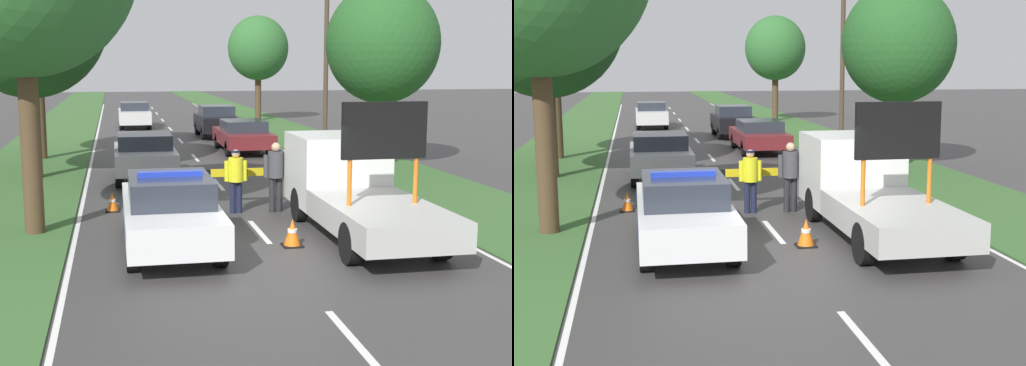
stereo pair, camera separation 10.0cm
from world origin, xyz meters
TOP-DOWN VIEW (x-y plane):
  - ground_plane at (0.00, 0.00)m, footprint 160.00×160.00m
  - lane_markings at (0.00, 16.66)m, footprint 8.04×70.31m
  - grass_verge_left at (-5.98, 20.00)m, footprint 3.81×120.00m
  - grass_verge_right at (5.98, 20.00)m, footprint 3.81×120.00m
  - police_car at (-2.04, 0.94)m, footprint 1.82×4.93m
  - work_truck at (2.04, 1.67)m, footprint 2.03×5.93m
  - road_barrier at (-0.21, 4.87)m, footprint 2.88×0.08m
  - police_officer at (-0.17, 4.07)m, footprint 0.57×0.36m
  - pedestrian_civilian at (0.83, 4.02)m, footprint 0.63×0.40m
  - traffic_cone_near_police at (-3.18, 4.83)m, footprint 0.34×0.34m
  - traffic_cone_centre_front at (3.21, 4.42)m, footprint 0.40×0.40m
  - traffic_cone_near_truck at (0.41, 0.62)m, footprint 0.41×0.41m
  - queued_car_sedan_silver at (-2.16, 9.63)m, footprint 1.88×4.17m
  - queued_car_wagon_maroon at (2.19, 16.14)m, footprint 1.92×4.70m
  - queued_car_sedan_black at (1.95, 22.44)m, footprint 1.83×4.22m
  - queued_car_van_white at (-1.94, 28.38)m, footprint 1.75×4.50m
  - roadside_tree_near_right at (6.02, 10.41)m, footprint 3.90×3.90m
  - roadside_tree_mid_left at (-5.60, 10.59)m, footprint 4.96×4.96m
  - roadside_tree_mid_right at (-5.87, 15.38)m, footprint 4.83×4.83m
  - roadside_tree_far_left at (5.98, 31.75)m, footprint 3.84×3.84m
  - utility_pole at (5.96, 16.85)m, footprint 1.20×0.20m

SIDE VIEW (x-z plane):
  - ground_plane at x=0.00m, z-range 0.00..0.00m
  - lane_markings at x=0.00m, z-range 0.00..0.01m
  - grass_verge_left at x=-5.98m, z-range 0.00..0.03m
  - grass_verge_right at x=5.98m, z-range 0.00..0.03m
  - traffic_cone_near_police at x=-3.18m, z-range 0.00..0.48m
  - traffic_cone_centre_front at x=3.21m, z-range 0.00..0.56m
  - traffic_cone_near_truck at x=0.41m, z-range 0.00..0.57m
  - queued_car_wagon_maroon at x=2.19m, z-range 0.04..1.37m
  - queued_car_van_white at x=-1.94m, z-range 0.03..1.50m
  - police_car at x=-2.04m, z-range -0.02..1.57m
  - queued_car_sedan_silver at x=-2.16m, z-range 0.05..1.54m
  - queued_car_sedan_black at x=1.95m, z-range 0.02..1.60m
  - road_barrier at x=-0.21m, z-range 0.32..1.31m
  - police_officer at x=-0.17m, z-range 0.15..1.74m
  - work_truck at x=2.04m, z-range -0.47..2.49m
  - pedestrian_civilian at x=0.83m, z-range 0.15..1.89m
  - roadside_tree_near_right at x=6.02m, z-range 1.13..7.51m
  - roadside_tree_far_left at x=5.98m, z-range 1.27..7.88m
  - utility_pole at x=5.96m, z-range 0.12..9.08m
  - roadside_tree_mid_left at x=-5.60m, z-range 1.27..9.05m
  - roadside_tree_mid_right at x=-5.87m, z-range 1.61..9.96m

